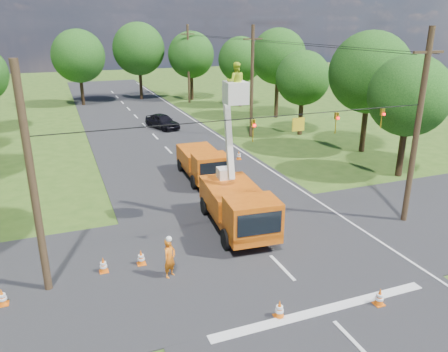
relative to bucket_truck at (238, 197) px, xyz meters
name	(u,v)px	position (x,y,z in m)	size (l,w,h in m)	color
ground	(168,151)	(0.30, 15.69, -1.77)	(140.00, 140.00, 0.00)	#305018
road_main	(168,151)	(0.30, 15.69, -1.77)	(12.00, 100.00, 0.06)	black
road_cross	(262,248)	(0.30, -2.31, -1.77)	(56.00, 10.00, 0.07)	black
stop_bar	(323,311)	(0.30, -7.51, -1.77)	(9.00, 0.45, 0.02)	silver
edge_line	(230,144)	(5.90, 15.69, -1.77)	(0.12, 90.00, 0.02)	silver
bucket_truck	(238,197)	(0.00, 0.00, 0.00)	(3.07, 6.77, 8.39)	#D6610F
second_truck	(203,163)	(0.76, 7.94, -0.60)	(2.60, 6.07, 2.24)	#D6610F
ground_worker	(170,258)	(-4.40, -3.19, -0.89)	(0.64, 0.42, 1.75)	orange
distant_car	(162,121)	(1.78, 23.85, -1.02)	(1.77, 4.40, 1.50)	black
traffic_cone_0	(279,309)	(-1.40, -7.24, -1.41)	(0.38, 0.38, 0.71)	#EB5F0C
traffic_cone_1	(380,297)	(2.47, -7.94, -1.41)	(0.38, 0.38, 0.71)	#EB5F0C
traffic_cone_2	(255,190)	(2.84, 3.90, -1.41)	(0.38, 0.38, 0.71)	#EB5F0C
traffic_cone_3	(236,183)	(2.17, 5.47, -1.41)	(0.38, 0.38, 0.71)	#EB5F0C
traffic_cone_4	(141,258)	(-5.35, -1.79, -1.41)	(0.38, 0.38, 0.71)	#EB5F0C
traffic_cone_5	(103,265)	(-6.98, -1.83, -1.41)	(0.38, 0.38, 0.71)	#EB5F0C
traffic_cone_6	(2,297)	(-10.80, -2.84, -1.41)	(0.38, 0.38, 0.71)	#EB5F0C
traffic_cone_7	(239,155)	(4.81, 11.18, -1.41)	(0.38, 0.38, 0.71)	#EB5F0C
pole_right_near	(417,128)	(8.80, -2.31, 3.34)	(1.80, 0.30, 10.00)	#4C3823
pole_right_mid	(252,81)	(8.80, 17.69, 3.34)	(1.80, 0.30, 10.00)	#4C3823
pole_right_far	(188,64)	(8.80, 37.69, 3.34)	(1.80, 0.30, 10.00)	#4C3823
pole_left	(33,184)	(-9.20, -2.31, 2.73)	(0.30, 0.30, 9.00)	#4C3823
signal_span	(311,123)	(2.53, -2.32, 4.11)	(18.00, 0.29, 1.07)	black
tree_right_a	(409,96)	(13.80, 3.69, 3.80)	(5.40, 5.40, 8.28)	#382616
tree_right_b	(370,73)	(15.30, 9.69, 4.67)	(6.40, 6.40, 9.65)	#382616
tree_right_c	(303,78)	(13.50, 16.69, 3.55)	(5.00, 5.00, 7.83)	#382616
tree_right_d	(278,57)	(15.10, 24.69, 4.91)	(6.00, 6.00, 9.70)	#382616
tree_right_e	(241,60)	(14.10, 32.69, 4.04)	(5.60, 5.60, 8.63)	#382616
tree_far_a	(78,56)	(-4.70, 40.69, 4.42)	(6.60, 6.60, 9.50)	#382616
tree_far_b	(139,49)	(3.30, 42.69, 5.04)	(7.00, 7.00, 10.32)	#382616
tree_far_c	(191,55)	(9.80, 39.69, 4.30)	(6.20, 6.20, 9.18)	#382616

